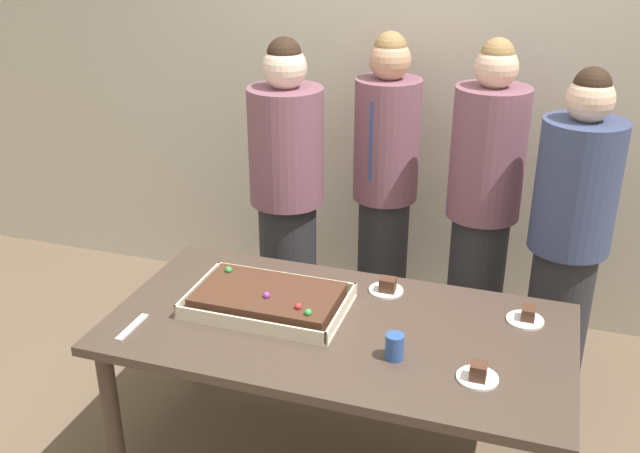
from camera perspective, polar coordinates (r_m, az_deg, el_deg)
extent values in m
cube|color=beige|center=(4.13, 8.22, 13.07)|extent=(8.00, 0.12, 3.00)
cube|color=#47382D|center=(2.94, 1.44, -8.05)|extent=(1.84, 0.94, 0.04)
cylinder|color=#47382D|center=(3.18, -15.97, -14.33)|extent=(0.07, 0.07, 0.68)
cylinder|color=#47382D|center=(3.72, -9.38, -7.47)|extent=(0.07, 0.07, 0.68)
cylinder|color=#47382D|center=(3.39, 17.46, -11.90)|extent=(0.07, 0.07, 0.68)
cube|color=beige|center=(3.05, -4.07, -6.26)|extent=(0.65, 0.42, 0.01)
cube|color=beige|center=(2.88, -5.61, -7.65)|extent=(0.65, 0.01, 0.05)
cube|color=beige|center=(3.20, -2.72, -4.05)|extent=(0.65, 0.01, 0.05)
cube|color=beige|center=(3.16, -9.51, -4.79)|extent=(0.01, 0.42, 0.05)
cube|color=beige|center=(2.94, 1.75, -6.74)|extent=(0.01, 0.42, 0.05)
cube|color=#4C2D1E|center=(3.03, -4.09, -5.62)|extent=(0.58, 0.35, 0.07)
sphere|color=green|center=(3.18, -7.18, -3.38)|extent=(0.03, 0.03, 0.03)
sphere|color=red|center=(2.88, -1.71, -6.27)|extent=(0.03, 0.03, 0.03)
sphere|color=purple|center=(2.97, -4.22, -5.39)|extent=(0.03, 0.03, 0.03)
sphere|color=green|center=(2.84, -0.95, -6.75)|extent=(0.03, 0.03, 0.03)
cylinder|color=white|center=(3.07, 15.78, -7.08)|extent=(0.15, 0.15, 0.01)
cube|color=#4C2D1E|center=(3.06, 16.02, -6.56)|extent=(0.05, 0.07, 0.05)
cylinder|color=white|center=(2.69, 12.24, -11.53)|extent=(0.15, 0.15, 0.01)
cube|color=#4C2D1E|center=(2.66, 12.31, -11.02)|extent=(0.06, 0.06, 0.06)
cylinder|color=white|center=(3.18, 5.20, -5.01)|extent=(0.15, 0.15, 0.01)
cube|color=#4C2D1E|center=(3.15, 5.33, -4.56)|extent=(0.07, 0.06, 0.06)
cylinder|color=#2D5199|center=(2.72, 5.86, -9.35)|extent=(0.07, 0.07, 0.10)
cube|color=silver|center=(3.01, -14.52, -7.64)|extent=(0.03, 0.20, 0.01)
cylinder|color=#28282D|center=(3.93, -2.48, -3.83)|extent=(0.30, 0.30, 0.86)
cylinder|color=#7A4C5B|center=(3.65, -2.68, 6.31)|extent=(0.38, 0.38, 0.59)
sphere|color=beige|center=(3.55, -2.80, 12.36)|extent=(0.22, 0.22, 0.22)
sphere|color=black|center=(3.54, -2.82, 13.31)|extent=(0.17, 0.17, 0.17)
cylinder|color=#28282D|center=(4.09, 4.88, -3.06)|extent=(0.27, 0.27, 0.82)
cylinder|color=#7A4C5B|center=(3.81, 5.26, 6.78)|extent=(0.34, 0.34, 0.64)
cube|color=navy|center=(3.66, 4.21, 6.61)|extent=(0.04, 0.02, 0.41)
sphere|color=tan|center=(3.71, 5.50, 12.89)|extent=(0.21, 0.21, 0.21)
sphere|color=olive|center=(3.70, 5.54, 13.77)|extent=(0.16, 0.16, 0.16)
cylinder|color=#28282D|center=(3.87, 12.02, -4.93)|extent=(0.29, 0.29, 0.85)
cylinder|color=#7A4C5B|center=(3.58, 13.03, 5.61)|extent=(0.36, 0.36, 0.64)
sphere|color=beige|center=(3.47, 13.67, 12.05)|extent=(0.20, 0.20, 0.20)
sphere|color=olive|center=(3.46, 13.76, 12.94)|extent=(0.16, 0.16, 0.16)
cylinder|color=#28282D|center=(3.68, 17.97, -7.48)|extent=(0.29, 0.29, 0.84)
cylinder|color=#384266|center=(3.37, 19.50, 2.98)|extent=(0.36, 0.36, 0.60)
sphere|color=beige|center=(3.26, 20.43, 9.35)|extent=(0.20, 0.20, 0.20)
sphere|color=black|center=(3.25, 20.58, 10.30)|extent=(0.16, 0.16, 0.16)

